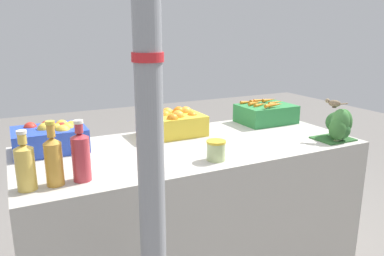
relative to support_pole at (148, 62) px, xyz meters
name	(u,v)px	position (x,y,z in m)	size (l,w,h in m)	color
market_table	(192,207)	(0.52, 0.73, -0.94)	(1.93, 0.84, 0.79)	#B7B2A8
support_pole	(148,62)	(0.00, 0.00, 0.00)	(0.10, 0.10, 2.67)	gray
apple_crate	(51,137)	(-0.22, 0.98, -0.47)	(0.38, 0.28, 0.16)	#2847B7
orange_crate	(173,123)	(0.51, 0.98, -0.47)	(0.38, 0.28, 0.17)	gold
carrot_crate	(266,113)	(1.23, 0.98, -0.48)	(0.38, 0.28, 0.16)	#2D8442
broccoli_pile	(339,125)	(1.35, 0.43, -0.45)	(0.23, 0.19, 0.20)	#2D602D
juice_bottle_golden	(25,165)	(-0.37, 0.47, -0.44)	(0.08, 0.08, 0.25)	gold
juice_bottle_amber	(54,159)	(-0.26, 0.47, -0.43)	(0.07, 0.07, 0.28)	gold
juice_bottle_ruby	(81,155)	(-0.15, 0.47, -0.43)	(0.08, 0.08, 0.27)	#B2333D
pickle_jar	(216,150)	(0.51, 0.44, -0.49)	(0.10, 0.10, 0.10)	#B2C684
sparrow_bird	(334,103)	(1.32, 0.46, -0.32)	(0.07, 0.13, 0.05)	#4C3D2D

